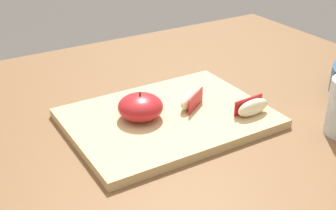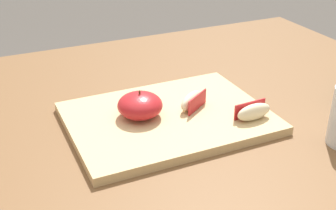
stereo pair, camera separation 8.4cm
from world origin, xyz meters
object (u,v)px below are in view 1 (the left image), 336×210
(apple_wedge_right, at_px, (190,99))
(cutting_board, at_px, (168,118))
(apple_half_skin_up, at_px, (141,107))
(apple_wedge_front, at_px, (253,107))

(apple_wedge_right, bearing_deg, cutting_board, -174.71)
(cutting_board, distance_m, apple_wedge_right, 0.06)
(apple_half_skin_up, relative_size, apple_wedge_front, 1.16)
(apple_wedge_right, bearing_deg, apple_half_skin_up, 174.57)
(apple_wedge_front, height_order, apple_wedge_right, same)
(cutting_board, xyz_separation_m, apple_wedge_front, (0.14, -0.08, 0.02))
(apple_wedge_front, relative_size, apple_wedge_right, 1.01)
(cutting_board, xyz_separation_m, apple_wedge_right, (0.05, 0.00, 0.02))
(apple_half_skin_up, height_order, apple_wedge_right, apple_half_skin_up)
(cutting_board, relative_size, apple_half_skin_up, 4.41)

